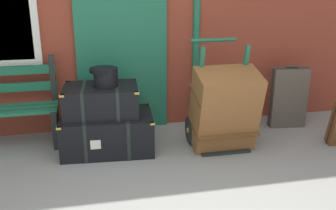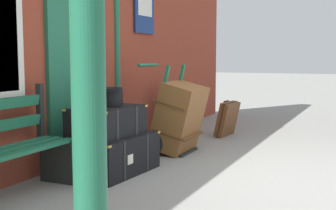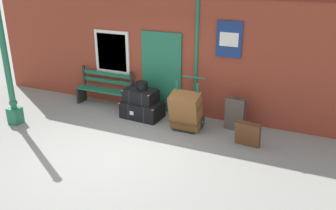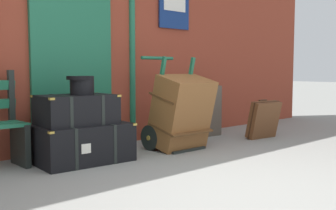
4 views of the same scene
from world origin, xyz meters
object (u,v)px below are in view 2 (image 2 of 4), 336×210
at_px(steamer_trunk_base, 112,154).
at_px(suitcase_beige, 176,113).
at_px(steamer_trunk_middle, 107,121).
at_px(large_brown_trunk, 179,117).
at_px(round_hatbox, 111,96).
at_px(porters_trolley, 167,132).
at_px(suitcase_umber, 227,119).
at_px(lamp_post, 89,97).

relative_size(steamer_trunk_base, suitcase_beige, 1.30).
distance_m(steamer_trunk_base, steamer_trunk_middle, 0.37).
bearing_deg(large_brown_trunk, round_hatbox, 167.85).
bearing_deg(steamer_trunk_base, steamer_trunk_middle, 147.30).
height_order(large_brown_trunk, suitcase_beige, large_brown_trunk).
bearing_deg(porters_trolley, round_hatbox, 175.68).
bearing_deg(round_hatbox, porters_trolley, -4.32).
distance_m(steamer_trunk_middle, large_brown_trunk, 1.36).
bearing_deg(round_hatbox, steamer_trunk_middle, 164.76).
bearing_deg(round_hatbox, suitcase_umber, -9.76).
distance_m(lamp_post, round_hatbox, 3.15).
distance_m(steamer_trunk_middle, round_hatbox, 0.28).
relative_size(porters_trolley, suitcase_umber, 2.07).
height_order(steamer_trunk_base, porters_trolley, porters_trolley).
bearing_deg(steamer_trunk_base, suitcase_umber, -9.41).
relative_size(steamer_trunk_base, steamer_trunk_middle, 1.24).
distance_m(steamer_trunk_middle, suitcase_beige, 2.38).
xyz_separation_m(round_hatbox, suitcase_umber, (2.76, -0.48, -0.58)).
relative_size(lamp_post, suitcase_umber, 5.14).
bearing_deg(porters_trolley, large_brown_trunk, -90.00).
distance_m(lamp_post, steamer_trunk_middle, 3.14).
distance_m(steamer_trunk_base, large_brown_trunk, 1.33).
relative_size(steamer_trunk_base, porters_trolley, 0.89).
bearing_deg(suitcase_beige, large_brown_trunk, -154.19).
distance_m(round_hatbox, large_brown_trunk, 1.35).
relative_size(steamer_trunk_middle, round_hatbox, 2.83).
relative_size(lamp_post, steamer_trunk_base, 2.81).
relative_size(lamp_post, round_hatbox, 9.87).
height_order(round_hatbox, porters_trolley, porters_trolley).
height_order(steamer_trunk_base, suitcase_beige, suitcase_beige).
height_order(steamer_trunk_middle, suitcase_beige, suitcase_beige).
bearing_deg(lamp_post, large_brown_trunk, 18.30).
bearing_deg(suitcase_beige, steamer_trunk_base, -173.89).
xyz_separation_m(lamp_post, suitcase_umber, (5.47, 1.11, -0.84)).
height_order(steamer_trunk_middle, large_brown_trunk, large_brown_trunk).
xyz_separation_m(steamer_trunk_base, large_brown_trunk, (1.27, -0.26, 0.27)).
distance_m(steamer_trunk_base, round_hatbox, 0.65).
bearing_deg(steamer_trunk_base, large_brown_trunk, -11.38).
relative_size(lamp_post, large_brown_trunk, 3.08).
distance_m(steamer_trunk_base, suitcase_beige, 2.34).
height_order(lamp_post, porters_trolley, lamp_post).
xyz_separation_m(porters_trolley, suitcase_beige, (1.04, 0.33, 0.11)).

